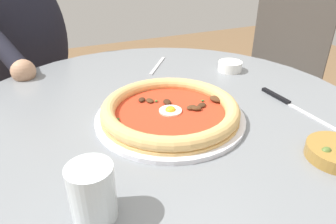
# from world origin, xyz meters

# --- Properties ---
(dining_table) EXTENTS (0.99, 0.99, 0.71)m
(dining_table) POSITION_xyz_m (0.00, 0.00, 0.57)
(dining_table) COLOR gray
(dining_table) RESTS_ON ground
(pizza_on_plate) EXTENTS (0.33, 0.33, 0.04)m
(pizza_on_plate) POSITION_xyz_m (-0.00, -0.04, 0.73)
(pizza_on_plate) COLOR white
(pizza_on_plate) RESTS_ON dining_table
(water_glass) EXTENTS (0.07, 0.07, 0.09)m
(water_glass) POSITION_xyz_m (-0.21, -0.25, 0.75)
(water_glass) COLOR silver
(water_glass) RESTS_ON dining_table
(steak_knife) EXTENTS (0.02, 0.23, 0.01)m
(steak_knife) POSITION_xyz_m (0.29, -0.09, 0.71)
(steak_knife) COLOR silver
(steak_knife) RESTS_ON dining_table
(ramekin_capers) EXTENTS (0.07, 0.07, 0.03)m
(ramekin_capers) POSITION_xyz_m (0.29, 0.15, 0.73)
(ramekin_capers) COLOR white
(ramekin_capers) RESTS_ON dining_table
(fork_utensil) EXTENTS (0.11, 0.13, 0.00)m
(fork_utensil) POSITION_xyz_m (0.11, 0.28, 0.71)
(fork_utensil) COLOR #BCBCC1
(fork_utensil) RESTS_ON dining_table
(diner_person) EXTENTS (0.43, 0.57, 1.20)m
(diner_person) POSITION_xyz_m (-0.28, 0.69, 0.54)
(diner_person) COLOR #282833
(diner_person) RESTS_ON ground
(cafe_chair_diner) EXTENTS (0.57, 0.57, 0.90)m
(cafe_chair_diner) POSITION_xyz_m (-0.34, 0.83, 0.54)
(cafe_chair_diner) COLOR #504A45
(cafe_chair_diner) RESTS_ON ground
(cafe_chair_spare_far) EXTENTS (0.53, 0.53, 0.89)m
(cafe_chair_spare_far) POSITION_xyz_m (0.78, 0.43, 0.54)
(cafe_chair_spare_far) COLOR #504A45
(cafe_chair_spare_far) RESTS_ON ground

